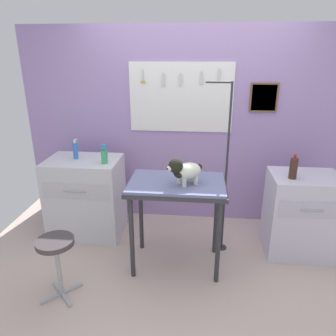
# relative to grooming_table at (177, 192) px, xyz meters

# --- Properties ---
(ground) EXTENTS (4.40, 4.00, 0.04)m
(ground) POSITION_rel_grooming_table_xyz_m (0.10, -0.26, -0.81)
(ground) COLOR #C2AB9E
(rear_wall_panel) EXTENTS (4.00, 0.09, 2.30)m
(rear_wall_panel) POSITION_rel_grooming_table_xyz_m (0.10, 1.02, 0.38)
(rear_wall_panel) COLOR #A081BC
(rear_wall_panel) RESTS_ON ground
(grooming_table) EXTENTS (0.90, 0.59, 0.89)m
(grooming_table) POSITION_rel_grooming_table_xyz_m (0.00, 0.00, 0.00)
(grooming_table) COLOR #2D2D33
(grooming_table) RESTS_ON ground
(grooming_arm) EXTENTS (0.29, 0.11, 1.76)m
(grooming_arm) POSITION_rel_grooming_table_xyz_m (0.46, 0.31, 0.04)
(grooming_arm) COLOR #2D2D33
(grooming_arm) RESTS_ON ground
(dog) EXTENTS (0.34, 0.28, 0.26)m
(dog) POSITION_rel_grooming_table_xyz_m (0.07, -0.07, 0.24)
(dog) COLOR silver
(dog) RESTS_ON grooming_table
(counter_left) EXTENTS (0.80, 0.58, 0.90)m
(counter_left) POSITION_rel_grooming_table_xyz_m (-1.07, 0.50, -0.33)
(counter_left) COLOR silver
(counter_left) RESTS_ON ground
(cabinet_right) EXTENTS (0.68, 0.54, 0.86)m
(cabinet_right) POSITION_rel_grooming_table_xyz_m (1.26, 0.35, -0.35)
(cabinet_right) COLOR silver
(cabinet_right) RESTS_ON ground
(stool) EXTENTS (0.31, 0.31, 0.56)m
(stool) POSITION_rel_grooming_table_xyz_m (-0.96, -0.55, -0.34)
(stool) COLOR #9E9EA3
(stool) RESTS_ON ground
(pump_bottle_white) EXTENTS (0.06, 0.05, 0.23)m
(pump_bottle_white) POSITION_rel_grooming_table_xyz_m (-1.15, 0.52, 0.21)
(pump_bottle_white) COLOR #316FBF
(pump_bottle_white) RESTS_ON counter_left
(spray_bottle_tall) EXTENTS (0.07, 0.07, 0.21)m
(spray_bottle_tall) POSITION_rel_grooming_table_xyz_m (-0.79, 0.40, 0.20)
(spray_bottle_tall) COLOR #39A66A
(spray_bottle_tall) RESTS_ON counter_left
(soda_bottle) EXTENTS (0.08, 0.08, 0.24)m
(soda_bottle) POSITION_rel_grooming_table_xyz_m (1.09, 0.26, 0.19)
(soda_bottle) COLOR #40241B
(soda_bottle) RESTS_ON cabinet_right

